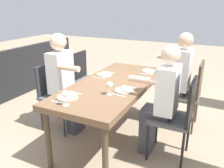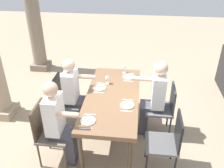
{
  "view_description": "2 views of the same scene",
  "coord_description": "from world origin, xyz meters",
  "px_view_note": "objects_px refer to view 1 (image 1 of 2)",
  "views": [
    {
      "loc": [
        2.48,
        1.19,
        1.7
      ],
      "look_at": [
        0.05,
        0.01,
        0.75
      ],
      "focal_mm": 37.5,
      "sensor_mm": 36.0,
      "label": 1
    },
    {
      "loc": [
        -3.25,
        -0.38,
        2.86
      ],
      "look_at": [
        0.14,
        0.02,
        0.88
      ],
      "focal_mm": 39.38,
      "sensor_mm": 36.0,
      "label": 2
    }
  ],
  "objects_px": {
    "diner_man_white": "(65,81)",
    "diner_woman_green": "(177,78)",
    "chair_mid_south": "(55,91)",
    "chair_west_north": "(190,91)",
    "wine_glass_3": "(65,94)",
    "plate_3": "(67,97)",
    "chair_mid_north": "(178,114)",
    "plate_0": "(149,71)",
    "plate_1": "(104,74)",
    "dining_table": "(113,88)",
    "wine_glass_2": "(109,85)",
    "plate_2": "(124,90)",
    "chair_west_south": "(85,76)",
    "diner_guest_third": "(161,99)"
  },
  "relations": [
    {
      "from": "diner_man_white",
      "to": "diner_woman_green",
      "type": "bearing_deg",
      "value": 121.36
    },
    {
      "from": "chair_mid_south",
      "to": "chair_west_north",
      "type": "bearing_deg",
      "value": 115.38
    },
    {
      "from": "chair_west_north",
      "to": "wine_glass_3",
      "type": "relative_size",
      "value": 6.18
    },
    {
      "from": "plate_3",
      "to": "chair_mid_north",
      "type": "bearing_deg",
      "value": 116.73
    },
    {
      "from": "plate_0",
      "to": "wine_glass_3",
      "type": "distance_m",
      "value": 1.54
    },
    {
      "from": "chair_mid_north",
      "to": "plate_1",
      "type": "relative_size",
      "value": 4.42
    },
    {
      "from": "dining_table",
      "to": "wine_glass_2",
      "type": "relative_size",
      "value": 12.88
    },
    {
      "from": "chair_mid_south",
      "to": "plate_1",
      "type": "xyz_separation_m",
      "value": [
        -0.35,
        0.59,
        0.22
      ]
    },
    {
      "from": "diner_woman_green",
      "to": "diner_man_white",
      "type": "bearing_deg",
      "value": -58.64
    },
    {
      "from": "chair_mid_south",
      "to": "plate_1",
      "type": "distance_m",
      "value": 0.72
    },
    {
      "from": "dining_table",
      "to": "chair_mid_south",
      "type": "height_order",
      "value": "chair_mid_south"
    },
    {
      "from": "plate_1",
      "to": "wine_glass_3",
      "type": "bearing_deg",
      "value": 6.91
    },
    {
      "from": "diner_man_white",
      "to": "wine_glass_3",
      "type": "height_order",
      "value": "diner_man_white"
    },
    {
      "from": "dining_table",
      "to": "diner_man_white",
      "type": "distance_m",
      "value": 0.67
    },
    {
      "from": "diner_man_white",
      "to": "plate_3",
      "type": "distance_m",
      "value": 0.69
    },
    {
      "from": "chair_west_north",
      "to": "chair_mid_south",
      "type": "relative_size",
      "value": 1.05
    },
    {
      "from": "wine_glass_2",
      "to": "wine_glass_3",
      "type": "height_order",
      "value": "wine_glass_3"
    },
    {
      "from": "dining_table",
      "to": "diner_woman_green",
      "type": "xyz_separation_m",
      "value": [
        -0.69,
        0.66,
        0.03
      ]
    },
    {
      "from": "plate_2",
      "to": "chair_west_south",
      "type": "bearing_deg",
      "value": -129.88
    },
    {
      "from": "diner_guest_third",
      "to": "plate_1",
      "type": "height_order",
      "value": "diner_guest_third"
    },
    {
      "from": "chair_mid_north",
      "to": "chair_west_north",
      "type": "bearing_deg",
      "value": 179.86
    },
    {
      "from": "diner_woman_green",
      "to": "wine_glass_2",
      "type": "bearing_deg",
      "value": -26.31
    },
    {
      "from": "chair_west_north",
      "to": "chair_mid_north",
      "type": "bearing_deg",
      "value": -0.14
    },
    {
      "from": "plate_3",
      "to": "wine_glass_3",
      "type": "bearing_deg",
      "value": 31.62
    },
    {
      "from": "plate_3",
      "to": "diner_woman_green",
      "type": "bearing_deg",
      "value": 146.58
    },
    {
      "from": "chair_mid_south",
      "to": "plate_1",
      "type": "relative_size",
      "value": 4.22
    },
    {
      "from": "chair_mid_south",
      "to": "diner_woman_green",
      "type": "xyz_separation_m",
      "value": [
        -0.8,
        1.49,
        0.18
      ]
    },
    {
      "from": "chair_west_south",
      "to": "wine_glass_2",
      "type": "distance_m",
      "value": 1.47
    },
    {
      "from": "plate_2",
      "to": "wine_glass_3",
      "type": "relative_size",
      "value": 1.36
    },
    {
      "from": "chair_mid_south",
      "to": "wine_glass_3",
      "type": "relative_size",
      "value": 5.88
    },
    {
      "from": "dining_table",
      "to": "plate_2",
      "type": "height_order",
      "value": "plate_2"
    },
    {
      "from": "plate_0",
      "to": "plate_3",
      "type": "bearing_deg",
      "value": -19.88
    },
    {
      "from": "chair_west_north",
      "to": "dining_table",
      "type": "bearing_deg",
      "value": -50.78
    },
    {
      "from": "plate_0",
      "to": "plate_3",
      "type": "xyz_separation_m",
      "value": [
        1.32,
        -0.48,
        -0.0
      ]
    },
    {
      "from": "diner_man_white",
      "to": "plate_0",
      "type": "distance_m",
      "value": 1.21
    },
    {
      "from": "plate_0",
      "to": "chair_mid_south",
      "type": "bearing_deg",
      "value": -54.16
    },
    {
      "from": "chair_west_south",
      "to": "chair_mid_south",
      "type": "distance_m",
      "value": 0.8
    },
    {
      "from": "dining_table",
      "to": "plate_2",
      "type": "xyz_separation_m",
      "value": [
        0.21,
        0.23,
        0.07
      ]
    },
    {
      "from": "plate_1",
      "to": "plate_2",
      "type": "bearing_deg",
      "value": 46.85
    },
    {
      "from": "chair_west_south",
      "to": "wine_glass_3",
      "type": "bearing_deg",
      "value": 25.64
    },
    {
      "from": "chair_mid_north",
      "to": "plate_0",
      "type": "relative_size",
      "value": 4.49
    },
    {
      "from": "chair_mid_south",
      "to": "diner_man_white",
      "type": "bearing_deg",
      "value": 89.09
    },
    {
      "from": "diner_man_white",
      "to": "diner_guest_third",
      "type": "distance_m",
      "value": 1.3
    },
    {
      "from": "diner_guest_third",
      "to": "wine_glass_2",
      "type": "height_order",
      "value": "diner_guest_third"
    },
    {
      "from": "dining_table",
      "to": "plate_1",
      "type": "bearing_deg",
      "value": -134.35
    },
    {
      "from": "chair_west_south",
      "to": "diner_man_white",
      "type": "distance_m",
      "value": 0.84
    },
    {
      "from": "diner_man_white",
      "to": "wine_glass_3",
      "type": "distance_m",
      "value": 0.89
    },
    {
      "from": "dining_table",
      "to": "plate_1",
      "type": "distance_m",
      "value": 0.36
    },
    {
      "from": "chair_mid_north",
      "to": "diner_man_white",
      "type": "relative_size",
      "value": 0.71
    },
    {
      "from": "chair_west_south",
      "to": "chair_mid_north",
      "type": "distance_m",
      "value": 1.86
    }
  ]
}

